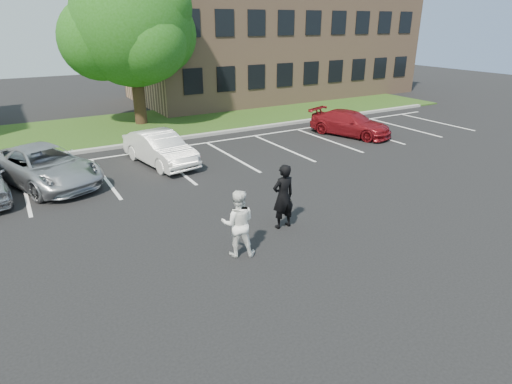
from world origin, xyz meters
TOP-DOWN VIEW (x-y plane):
  - ground_plane at (0.00, 0.00)m, footprint 90.00×90.00m
  - curb at (0.00, 12.00)m, footprint 40.00×0.30m
  - grass_strip at (0.00, 16.00)m, footprint 44.00×8.00m
  - stall_lines at (1.40, 8.95)m, footprint 34.00×5.36m
  - office_building at (14.00, 21.99)m, footprint 22.40×10.40m
  - tree at (1.25, 16.55)m, footprint 7.80×7.20m
  - man_black_suit at (0.84, 0.87)m, footprint 0.72×0.48m
  - man_white_shirt at (-1.05, 0.12)m, footprint 1.09×1.01m
  - car_silver_minivan at (-4.81, 8.37)m, footprint 4.12×5.68m
  - car_white_sedan at (-0.31, 8.55)m, footprint 2.20×4.41m
  - car_red_compact at (10.08, 8.24)m, footprint 3.23×4.77m

SIDE VIEW (x-z plane):
  - ground_plane at x=0.00m, z-range 0.00..0.00m
  - stall_lines at x=1.40m, z-range 0.00..0.01m
  - grass_strip at x=0.00m, z-range 0.00..0.08m
  - curb at x=0.00m, z-range 0.00..0.15m
  - car_red_compact at x=10.08m, z-range 0.00..1.28m
  - car_white_sedan at x=-0.31m, z-range 0.00..1.39m
  - car_silver_minivan at x=-4.81m, z-range 0.00..1.44m
  - man_white_shirt at x=-1.05m, z-range 0.00..1.81m
  - man_black_suit at x=0.84m, z-range 0.00..1.96m
  - office_building at x=14.00m, z-range 0.01..8.31m
  - tree at x=1.25m, z-range 0.95..9.75m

